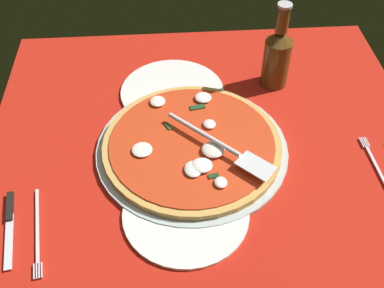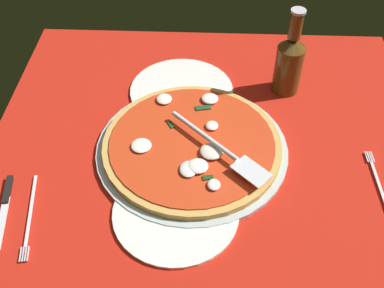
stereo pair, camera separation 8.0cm
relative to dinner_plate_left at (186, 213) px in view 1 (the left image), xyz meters
The scene contains 9 objects.
ground_plane 15.89cm from the dinner_plate_left, 22.09° to the right, with size 96.35×96.35×0.80cm, color #B71D11.
checker_pattern 15.87cm from the dinner_plate_left, 22.09° to the right, with size 96.35×96.35×0.10cm.
pizza_pan 16.82cm from the dinner_plate_left, ahead, with size 41.24×41.24×1.23cm, color #AEBABB.
dinner_plate_left is the anchor object (origin of this frame).
dinner_plate_right 36.47cm from the dinner_plate_left, ahead, with size 25.29×25.29×1.00cm, color white.
pizza 16.88cm from the dinner_plate_left, ahead, with size 38.32×38.32×3.01cm.
pizza_server 16.46cm from the dinner_plate_left, 30.92° to the right, with size 20.51×21.00×1.00cm.
place_setting_far 30.58cm from the dinner_plate_left, 91.70° to the left, with size 21.02×14.10×1.40cm.
beer_bottle 46.24cm from the dinner_plate_left, 32.39° to the right, with size 6.59×6.59×22.05cm.
Camera 1 is at (-67.19, 8.63, 73.98)cm, focal length 43.68 mm.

